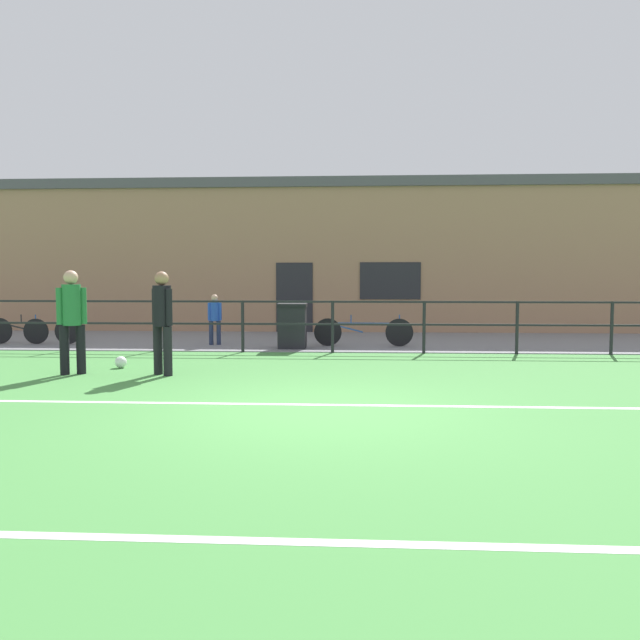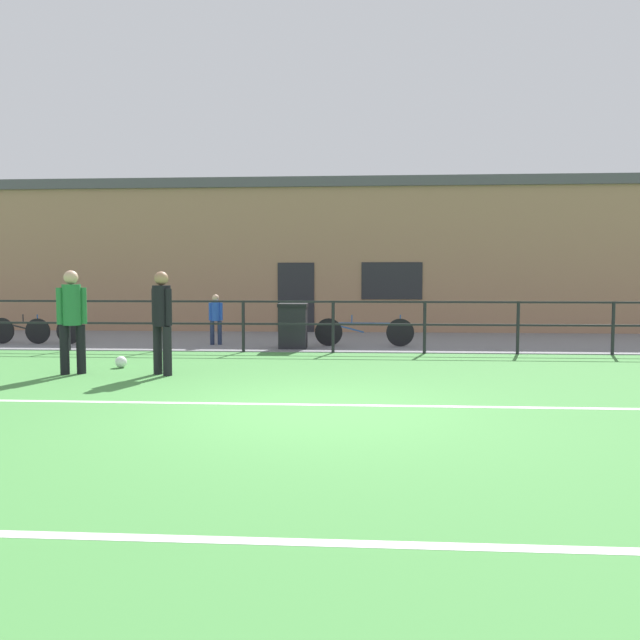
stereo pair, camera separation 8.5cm
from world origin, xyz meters
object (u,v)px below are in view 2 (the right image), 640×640
player_goalkeeper (162,316)px  bicycle_parked_0 (364,332)px  player_striker (72,315)px  spectator_child (216,316)px  bicycle_parked_2 (5,330)px  soccer_ball_match (121,362)px  bicycle_parked_1 (35,330)px  trash_bin_0 (293,326)px

player_goalkeeper → bicycle_parked_0: bearing=-92.5°
player_goalkeeper → player_striker: size_ratio=0.99×
player_striker → player_goalkeeper: bearing=152.6°
spectator_child → bicycle_parked_2: bearing=-4.1°
player_striker → soccer_ball_match: size_ratio=8.34×
player_goalkeeper → bicycle_parked_2: 7.10m
soccer_ball_match → bicycle_parked_2: bicycle_parked_2 is taller
bicycle_parked_2 → spectator_child: bearing=1.0°
spectator_child → bicycle_parked_1: bearing=-3.9°
player_striker → bicycle_parked_1: size_ratio=0.75×
soccer_ball_match → bicycle_parked_2: 5.78m
bicycle_parked_0 → player_goalkeeper: bearing=-127.4°
bicycle_parked_1 → spectator_child: bearing=1.1°
soccer_ball_match → spectator_child: spectator_child is taller
player_goalkeeper → trash_bin_0: size_ratio=1.70×
spectator_child → bicycle_parked_2: 5.30m
player_striker → trash_bin_0: (3.37, 4.00, -0.47)m
player_goalkeeper → bicycle_parked_1: (-4.67, 4.51, -0.65)m
soccer_ball_match → bicycle_parked_1: (-3.64, 3.73, 0.25)m
player_goalkeeper → spectator_child: player_goalkeeper is taller
soccer_ball_match → trash_bin_0: size_ratio=0.21×
spectator_child → trash_bin_0: (1.96, -0.61, -0.17)m
bicycle_parked_1 → bicycle_parked_2: 0.77m
player_goalkeeper → soccer_ball_match: 1.58m
soccer_ball_match → bicycle_parked_1: bicycle_parked_1 is taller
player_goalkeeper → soccer_ball_match: player_goalkeeper is taller
trash_bin_0 → bicycle_parked_0: bearing=17.5°
bicycle_parked_0 → bicycle_parked_1: (-8.13, 0.00, -0.01)m
soccer_ball_match → bicycle_parked_2: bearing=139.7°
spectator_child → bicycle_parked_0: bearing=173.5°
player_goalkeeper → trash_bin_0: bearing=-79.3°
player_goalkeeper → soccer_ball_match: bearing=-2.0°
spectator_child → bicycle_parked_2: size_ratio=0.54×
player_goalkeeper → trash_bin_0: (1.80, 3.99, -0.46)m
player_striker → soccer_ball_match: (0.53, 0.79, -0.91)m
player_striker → spectator_child: (1.41, 4.61, -0.30)m
player_goalkeeper → soccer_ball_match: size_ratio=8.25×
bicycle_parked_0 → bicycle_parked_2: size_ratio=1.03×
bicycle_parked_0 → spectator_child: bearing=178.6°
player_goalkeeper → player_striker: player_striker is taller
player_striker → spectator_child: player_striker is taller
bicycle_parked_2 → trash_bin_0: (7.25, -0.52, 0.20)m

